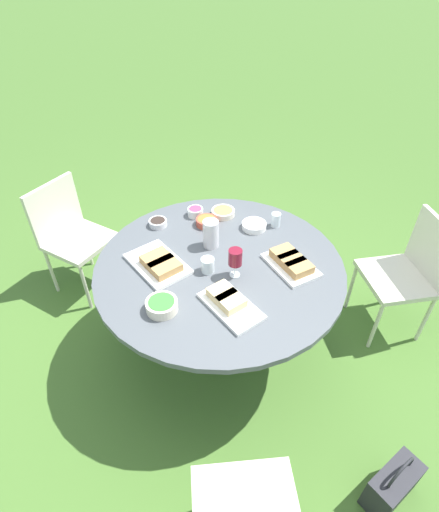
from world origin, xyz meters
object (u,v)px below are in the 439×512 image
Objects in this scene: dining_table at (220,274)px; wine_glass at (235,258)px; chair_near_right at (410,269)px; water_pitcher at (211,234)px; handbag at (392,485)px; chair_far_back at (70,230)px.

wine_glass is at bearing 94.49° from dining_table.
chair_near_right is at bearing 158.09° from wine_glass.
water_pitcher is at bearing -99.97° from wine_glass.
water_pitcher is at bearing -110.25° from dining_table.
dining_table is at bearing -85.51° from wine_glass.
wine_glass reaches higher than dining_table.
chair_near_right is at bearing -145.86° from handbag.
handbag is (-0.10, 1.18, -0.76)m from wine_glass.
dining_table is 1.67× the size of chair_near_right.
wine_glass is 0.49× the size of handbag.
water_pitcher and wine_glass have the same top height.
chair_near_right is 2.47m from chair_far_back.
chair_near_right and chair_far_back have the same top height.
wine_glass is at bearing -21.91° from chair_near_right.
dining_table is 1.67× the size of chair_far_back.
wine_glass reaches higher than chair_near_right.
chair_near_right is 1.33m from handbag.
chair_far_back is at bearing -68.94° from wine_glass.
dining_table is 1.32m from chair_near_right.
water_pitcher is 0.31m from wine_glass.
wine_glass is 1.40m from handbag.
handbag is at bearing 34.14° from chair_near_right.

